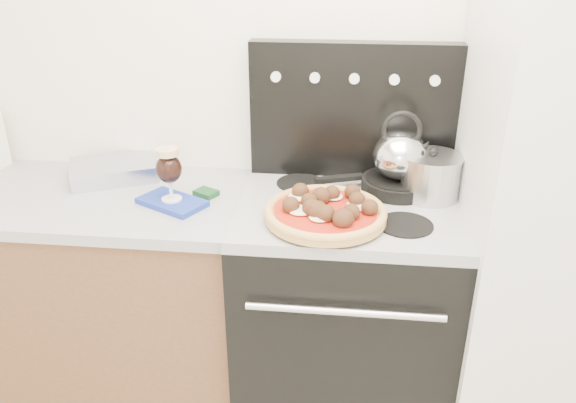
# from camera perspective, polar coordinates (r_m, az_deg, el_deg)

# --- Properties ---
(room_shell) EXTENTS (3.52, 3.01, 2.52)m
(room_shell) POSITION_cam_1_polar(r_m,az_deg,el_deg) (1.02, 2.00, -4.16)
(room_shell) COLOR beige
(room_shell) RESTS_ON ground
(base_cabinet) EXTENTS (1.45, 0.60, 0.86)m
(base_cabinet) POSITION_cam_1_polar(r_m,az_deg,el_deg) (2.47, -21.25, -9.01)
(base_cabinet) COLOR brown
(base_cabinet) RESTS_ON ground
(countertop) EXTENTS (1.48, 0.63, 0.04)m
(countertop) POSITION_cam_1_polar(r_m,az_deg,el_deg) (2.27, -22.99, 0.50)
(countertop) COLOR #ABABB1
(countertop) RESTS_ON base_cabinet
(stove_body) EXTENTS (0.76, 0.65, 0.88)m
(stove_body) POSITION_cam_1_polar(r_m,az_deg,el_deg) (2.20, 5.60, -11.54)
(stove_body) COLOR black
(stove_body) RESTS_ON ground
(cooktop) EXTENTS (0.76, 0.65, 0.04)m
(cooktop) POSITION_cam_1_polar(r_m,az_deg,el_deg) (1.96, 6.16, -0.68)
(cooktop) COLOR #ADADB2
(cooktop) RESTS_ON stove_body
(backguard) EXTENTS (0.76, 0.08, 0.50)m
(backguard) POSITION_cam_1_polar(r_m,az_deg,el_deg) (2.12, 6.58, 9.15)
(backguard) COLOR black
(backguard) RESTS_ON cooktop
(fridge) EXTENTS (0.64, 0.68, 1.90)m
(fridge) POSITION_cam_1_polar(r_m,az_deg,el_deg) (2.05, 26.20, -0.58)
(fridge) COLOR silver
(fridge) RESTS_ON ground
(foil_sheet) EXTENTS (0.39, 0.35, 0.06)m
(foil_sheet) POSITION_cam_1_polar(r_m,az_deg,el_deg) (2.29, -17.28, 3.09)
(foil_sheet) COLOR silver
(foil_sheet) RESTS_ON countertop
(oven_mitt) EXTENTS (0.27, 0.23, 0.02)m
(oven_mitt) POSITION_cam_1_polar(r_m,az_deg,el_deg) (2.01, -11.69, -0.07)
(oven_mitt) COLOR #1E36A4
(oven_mitt) RESTS_ON countertop
(beer_glass) EXTENTS (0.11, 0.11, 0.19)m
(beer_glass) POSITION_cam_1_polar(r_m,az_deg,el_deg) (1.97, -11.96, 2.74)
(beer_glass) COLOR black
(beer_glass) RESTS_ON oven_mitt
(pizza_pan) EXTENTS (0.39, 0.39, 0.01)m
(pizza_pan) POSITION_cam_1_polar(r_m,az_deg,el_deg) (1.82, 3.80, -1.84)
(pizza_pan) COLOR black
(pizza_pan) RESTS_ON cooktop
(pizza) EXTENTS (0.50, 0.50, 0.06)m
(pizza) POSITION_cam_1_polar(r_m,az_deg,el_deg) (1.80, 3.83, -0.90)
(pizza) COLOR #DB9353
(pizza) RESTS_ON pizza_pan
(skillet) EXTENTS (0.33, 0.33, 0.05)m
(skillet) POSITION_cam_1_polar(r_m,az_deg,el_deg) (2.06, 11.01, 1.68)
(skillet) COLOR black
(skillet) RESTS_ON cooktop
(tea_kettle) EXTENTS (0.24, 0.24, 0.21)m
(tea_kettle) POSITION_cam_1_polar(r_m,az_deg,el_deg) (2.02, 11.31, 5.02)
(tea_kettle) COLOR white
(tea_kettle) RESTS_ON skillet
(stock_pot) EXTENTS (0.23, 0.23, 0.15)m
(stock_pot) POSITION_cam_1_polar(r_m,az_deg,el_deg) (2.02, 14.27, 2.37)
(stock_pot) COLOR #B8B8B8
(stock_pot) RESTS_ON cooktop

